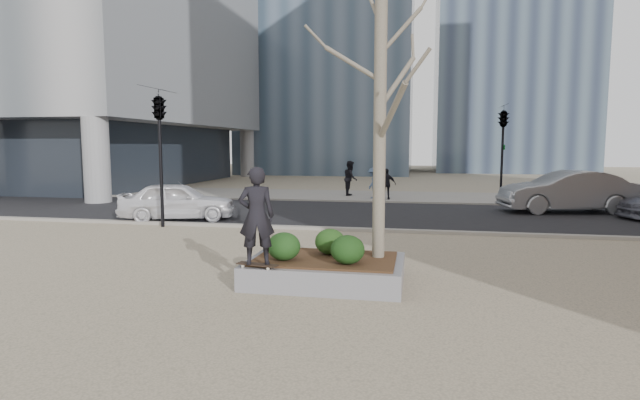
% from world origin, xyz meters
% --- Properties ---
extents(ground, '(120.00, 120.00, 0.00)m').
position_xyz_m(ground, '(0.00, 0.00, 0.00)').
color(ground, tan).
rests_on(ground, ground).
extents(street, '(60.00, 8.00, 0.02)m').
position_xyz_m(street, '(0.00, 10.00, 0.01)').
color(street, black).
rests_on(street, ground).
extents(far_sidewalk, '(60.00, 6.00, 0.02)m').
position_xyz_m(far_sidewalk, '(0.00, 17.00, 0.01)').
color(far_sidewalk, gray).
rests_on(far_sidewalk, ground).
extents(planter, '(3.00, 2.00, 0.45)m').
position_xyz_m(planter, '(1.00, 0.00, 0.23)').
color(planter, gray).
rests_on(planter, ground).
extents(planter_mulch, '(2.70, 1.70, 0.04)m').
position_xyz_m(planter_mulch, '(1.00, 0.00, 0.47)').
color(planter_mulch, '#382314').
rests_on(planter_mulch, planter).
extents(sycamore_tree, '(2.80, 2.80, 6.60)m').
position_xyz_m(sycamore_tree, '(2.00, 0.30, 3.79)').
color(sycamore_tree, gray).
rests_on(sycamore_tree, planter_mulch).
extents(shrub_left, '(0.63, 0.63, 0.54)m').
position_xyz_m(shrub_left, '(0.26, -0.36, 0.76)').
color(shrub_left, '#103513').
rests_on(shrub_left, planter_mulch).
extents(shrub_middle, '(0.61, 0.61, 0.52)m').
position_xyz_m(shrub_middle, '(1.03, 0.33, 0.75)').
color(shrub_middle, '#1A3B12').
rests_on(shrub_middle, planter_mulch).
extents(shrub_right, '(0.63, 0.63, 0.54)m').
position_xyz_m(shrub_right, '(1.49, -0.43, 0.76)').
color(shrub_right, black).
rests_on(shrub_right, planter_mulch).
extents(skateboard, '(0.80, 0.34, 0.08)m').
position_xyz_m(skateboard, '(-0.10, -0.88, 0.49)').
color(skateboard, black).
rests_on(skateboard, planter).
extents(skateboarder, '(0.74, 0.59, 1.77)m').
position_xyz_m(skateboarder, '(-0.10, -0.88, 1.41)').
color(skateboarder, black).
rests_on(skateboarder, skateboard).
extents(police_car, '(4.30, 2.74, 1.36)m').
position_xyz_m(police_car, '(-5.66, 7.00, 0.70)').
color(police_car, white).
rests_on(police_car, street).
extents(car_silver, '(5.28, 2.61, 1.66)m').
position_xyz_m(car_silver, '(8.57, 11.89, 0.85)').
color(car_silver, gray).
rests_on(car_silver, street).
extents(pedestrian_a, '(0.79, 0.97, 1.85)m').
position_xyz_m(pedestrian_a, '(-0.78, 17.04, 0.95)').
color(pedestrian_a, black).
rests_on(pedestrian_a, far_sidewalk).
extents(pedestrian_b, '(0.74, 1.08, 1.54)m').
position_xyz_m(pedestrian_b, '(0.52, 15.87, 0.79)').
color(pedestrian_b, '#415675').
rests_on(pedestrian_b, far_sidewalk).
extents(pedestrian_c, '(0.90, 0.38, 1.53)m').
position_xyz_m(pedestrian_c, '(1.25, 15.35, 0.79)').
color(pedestrian_c, black).
rests_on(pedestrian_c, far_sidewalk).
extents(traffic_light_near, '(0.60, 2.48, 4.50)m').
position_xyz_m(traffic_light_near, '(-5.50, 5.60, 2.25)').
color(traffic_light_near, black).
rests_on(traffic_light_near, ground).
extents(traffic_light_far, '(0.60, 2.48, 4.50)m').
position_xyz_m(traffic_light_far, '(6.50, 14.60, 2.25)').
color(traffic_light_far, black).
rests_on(traffic_light_far, ground).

